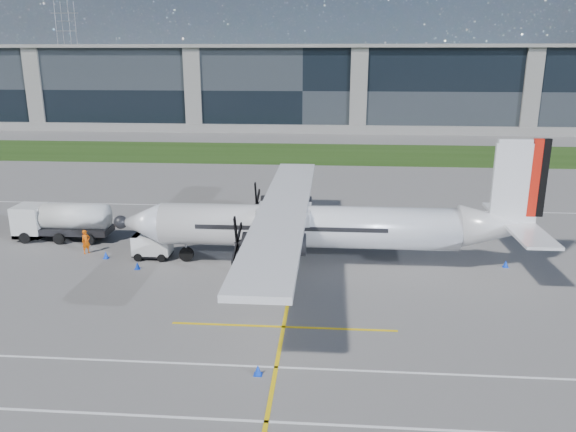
{
  "coord_description": "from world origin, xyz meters",
  "views": [
    {
      "loc": [
        5.31,
        -32.8,
        13.91
      ],
      "look_at": [
        2.38,
        5.14,
        2.9
      ],
      "focal_mm": 35.0,
      "sensor_mm": 36.0,
      "label": 1
    }
  ],
  "objects_px": {
    "pylon_west": "(68,50)",
    "baggage_tug": "(152,247)",
    "fuel_tanker_truck": "(56,222)",
    "ground_crew_person": "(86,240)",
    "turboprop_aircraft": "(323,203)",
    "safety_cone_nose_port": "(137,265)",
    "safety_cone_tail": "(506,264)",
    "safety_cone_stbdwing": "(295,203)",
    "safety_cone_fwd": "(106,255)",
    "safety_cone_portwing": "(258,370)"
  },
  "relations": [
    {
      "from": "safety_cone_nose_port",
      "to": "safety_cone_portwing",
      "type": "xyz_separation_m",
      "value": [
        9.75,
        -12.24,
        0.0
      ]
    },
    {
      "from": "pylon_west",
      "to": "ground_crew_person",
      "type": "xyz_separation_m",
      "value": [
        67.81,
        -145.7,
        -13.99
      ]
    },
    {
      "from": "turboprop_aircraft",
      "to": "safety_cone_tail",
      "type": "relative_size",
      "value": 58.87
    },
    {
      "from": "safety_cone_stbdwing",
      "to": "safety_cone_nose_port",
      "type": "bearing_deg",
      "value": -119.16
    },
    {
      "from": "safety_cone_stbdwing",
      "to": "safety_cone_fwd",
      "type": "distance_m",
      "value": 19.64
    },
    {
      "from": "safety_cone_tail",
      "to": "turboprop_aircraft",
      "type": "bearing_deg",
      "value": -177.6
    },
    {
      "from": "fuel_tanker_truck",
      "to": "baggage_tug",
      "type": "xyz_separation_m",
      "value": [
        8.68,
        -3.46,
        -0.61
      ]
    },
    {
      "from": "baggage_tug",
      "to": "safety_cone_tail",
      "type": "xyz_separation_m",
      "value": [
        24.41,
        0.05,
        -0.59
      ]
    },
    {
      "from": "fuel_tanker_truck",
      "to": "safety_cone_nose_port",
      "type": "height_order",
      "value": "fuel_tanker_truck"
    },
    {
      "from": "safety_cone_stbdwing",
      "to": "safety_cone_nose_port",
      "type": "distance_m",
      "value": 19.53
    },
    {
      "from": "baggage_tug",
      "to": "ground_crew_person",
      "type": "bearing_deg",
      "value": 174.04
    },
    {
      "from": "ground_crew_person",
      "to": "safety_cone_nose_port",
      "type": "xyz_separation_m",
      "value": [
        4.69,
        -2.74,
        -0.76
      ]
    },
    {
      "from": "safety_cone_stbdwing",
      "to": "safety_cone_portwing",
      "type": "xyz_separation_m",
      "value": [
        0.23,
        -29.29,
        0.0
      ]
    },
    {
      "from": "turboprop_aircraft",
      "to": "safety_cone_tail",
      "type": "distance_m",
      "value": 13.09
    },
    {
      "from": "ground_crew_person",
      "to": "safety_cone_tail",
      "type": "relative_size",
      "value": 4.05
    },
    {
      "from": "fuel_tanker_truck",
      "to": "baggage_tug",
      "type": "relative_size",
      "value": 2.76
    },
    {
      "from": "turboprop_aircraft",
      "to": "safety_cone_portwing",
      "type": "xyz_separation_m",
      "value": [
        -2.65,
        -13.98,
        -4.17
      ]
    },
    {
      "from": "baggage_tug",
      "to": "safety_cone_stbdwing",
      "type": "xyz_separation_m",
      "value": [
        9.13,
        14.84,
        -0.59
      ]
    },
    {
      "from": "turboprop_aircraft",
      "to": "safety_cone_fwd",
      "type": "xyz_separation_m",
      "value": [
        -15.3,
        0.1,
        -4.17
      ]
    },
    {
      "from": "safety_cone_fwd",
      "to": "safety_cone_portwing",
      "type": "xyz_separation_m",
      "value": [
        12.65,
        -14.07,
        0.0
      ]
    },
    {
      "from": "turboprop_aircraft",
      "to": "safety_cone_portwing",
      "type": "bearing_deg",
      "value": -100.73
    },
    {
      "from": "baggage_tug",
      "to": "safety_cone_fwd",
      "type": "height_order",
      "value": "baggage_tug"
    },
    {
      "from": "safety_cone_nose_port",
      "to": "safety_cone_portwing",
      "type": "height_order",
      "value": "same"
    },
    {
      "from": "baggage_tug",
      "to": "safety_cone_portwing",
      "type": "xyz_separation_m",
      "value": [
        9.36,
        -14.45,
        -0.59
      ]
    },
    {
      "from": "fuel_tanker_truck",
      "to": "safety_cone_fwd",
      "type": "bearing_deg",
      "value": -35.43
    },
    {
      "from": "safety_cone_stbdwing",
      "to": "safety_cone_portwing",
      "type": "distance_m",
      "value": 29.29
    },
    {
      "from": "fuel_tanker_truck",
      "to": "safety_cone_fwd",
      "type": "xyz_separation_m",
      "value": [
        5.39,
        -3.83,
        -1.19
      ]
    },
    {
      "from": "pylon_west",
      "to": "safety_cone_tail",
      "type": "bearing_deg",
      "value": -56.36
    },
    {
      "from": "turboprop_aircraft",
      "to": "safety_cone_tail",
      "type": "bearing_deg",
      "value": 2.4
    },
    {
      "from": "turboprop_aircraft",
      "to": "safety_cone_nose_port",
      "type": "height_order",
      "value": "turboprop_aircraft"
    },
    {
      "from": "pylon_west",
      "to": "baggage_tug",
      "type": "bearing_deg",
      "value": -63.51
    },
    {
      "from": "ground_crew_person",
      "to": "safety_cone_stbdwing",
      "type": "height_order",
      "value": "ground_crew_person"
    },
    {
      "from": "safety_cone_portwing",
      "to": "pylon_west",
      "type": "bearing_deg",
      "value": 117.11
    },
    {
      "from": "ground_crew_person",
      "to": "safety_cone_portwing",
      "type": "height_order",
      "value": "ground_crew_person"
    },
    {
      "from": "fuel_tanker_truck",
      "to": "ground_crew_person",
      "type": "bearing_deg",
      "value": -39.05
    },
    {
      "from": "fuel_tanker_truck",
      "to": "ground_crew_person",
      "type": "height_order",
      "value": "fuel_tanker_truck"
    },
    {
      "from": "fuel_tanker_truck",
      "to": "ground_crew_person",
      "type": "distance_m",
      "value": 4.67
    },
    {
      "from": "pylon_west",
      "to": "safety_cone_stbdwing",
      "type": "height_order",
      "value": "pylon_west"
    },
    {
      "from": "turboprop_aircraft",
      "to": "safety_cone_fwd",
      "type": "distance_m",
      "value": 15.86
    },
    {
      "from": "safety_cone_tail",
      "to": "safety_cone_fwd",
      "type": "bearing_deg",
      "value": -179.12
    },
    {
      "from": "pylon_west",
      "to": "safety_cone_stbdwing",
      "type": "relative_size",
      "value": 60.0
    },
    {
      "from": "safety_cone_nose_port",
      "to": "safety_cone_fwd",
      "type": "relative_size",
      "value": 1.0
    },
    {
      "from": "fuel_tanker_truck",
      "to": "safety_cone_portwing",
      "type": "height_order",
      "value": "fuel_tanker_truck"
    },
    {
      "from": "safety_cone_fwd",
      "to": "baggage_tug",
      "type": "bearing_deg",
      "value": 6.52
    },
    {
      "from": "safety_cone_tail",
      "to": "safety_cone_portwing",
      "type": "bearing_deg",
      "value": -136.07
    },
    {
      "from": "fuel_tanker_truck",
      "to": "safety_cone_fwd",
      "type": "relative_size",
      "value": 15.4
    },
    {
      "from": "safety_cone_tail",
      "to": "fuel_tanker_truck",
      "type": "bearing_deg",
      "value": 174.12
    },
    {
      "from": "fuel_tanker_truck",
      "to": "safety_cone_nose_port",
      "type": "xyz_separation_m",
      "value": [
        8.29,
        -5.67,
        -1.19
      ]
    },
    {
      "from": "pylon_west",
      "to": "ground_crew_person",
      "type": "distance_m",
      "value": 161.32
    },
    {
      "from": "fuel_tanker_truck",
      "to": "baggage_tug",
      "type": "height_order",
      "value": "fuel_tanker_truck"
    }
  ]
}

